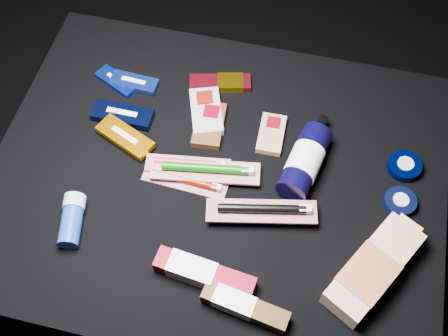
% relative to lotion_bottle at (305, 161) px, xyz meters
% --- Properties ---
extents(ground, '(3.00, 3.00, 0.00)m').
position_rel_lotion_bottle_xyz_m(ground, '(-0.18, -0.06, -0.43)').
color(ground, black).
rests_on(ground, ground).
extents(cloth_table, '(0.98, 0.78, 0.40)m').
position_rel_lotion_bottle_xyz_m(cloth_table, '(-0.18, -0.06, -0.23)').
color(cloth_table, black).
rests_on(cloth_table, ground).
extents(luna_bar_0, '(0.11, 0.08, 0.01)m').
position_rel_lotion_bottle_xyz_m(luna_bar_0, '(-0.47, 0.14, -0.03)').
color(luna_bar_0, '#0B25A0').
rests_on(luna_bar_0, cloth_table).
extents(luna_bar_1, '(0.12, 0.05, 0.01)m').
position_rel_lotion_bottle_xyz_m(luna_bar_1, '(-0.43, 0.14, -0.02)').
color(luna_bar_1, '#1633A3').
rests_on(luna_bar_1, cloth_table).
extents(luna_bar_2, '(0.14, 0.05, 0.02)m').
position_rel_lotion_bottle_xyz_m(luna_bar_2, '(-0.42, 0.04, -0.02)').
color(luna_bar_2, black).
rests_on(luna_bar_2, cloth_table).
extents(luna_bar_3, '(0.14, 0.10, 0.02)m').
position_rel_lotion_bottle_xyz_m(luna_bar_3, '(-0.40, -0.02, -0.02)').
color(luna_bar_3, orange).
rests_on(luna_bar_3, cloth_table).
extents(clif_bar_0, '(0.07, 0.12, 0.02)m').
position_rel_lotion_bottle_xyz_m(clif_bar_0, '(-0.23, 0.07, -0.02)').
color(clif_bar_0, '#4F2C14').
rests_on(clif_bar_0, cloth_table).
extents(clif_bar_1, '(0.11, 0.14, 0.02)m').
position_rel_lotion_bottle_xyz_m(clif_bar_1, '(-0.24, 0.10, -0.02)').
color(clif_bar_1, '#B2B1AA').
rests_on(clif_bar_1, cloth_table).
extents(clif_bar_2, '(0.06, 0.10, 0.02)m').
position_rel_lotion_bottle_xyz_m(clif_bar_2, '(-0.08, 0.07, -0.03)').
color(clif_bar_2, tan).
rests_on(clif_bar_2, cloth_table).
extents(power_bar, '(0.15, 0.08, 0.02)m').
position_rel_lotion_bottle_xyz_m(power_bar, '(-0.22, 0.19, -0.03)').
color(power_bar, maroon).
rests_on(power_bar, cloth_table).
extents(lotion_bottle, '(0.10, 0.22, 0.07)m').
position_rel_lotion_bottle_xyz_m(lotion_bottle, '(0.00, 0.00, 0.00)').
color(lotion_bottle, black).
rests_on(lotion_bottle, cloth_table).
extents(cream_tin_upper, '(0.07, 0.07, 0.02)m').
position_rel_lotion_bottle_xyz_m(cream_tin_upper, '(0.21, 0.05, -0.02)').
color(cream_tin_upper, black).
rests_on(cream_tin_upper, cloth_table).
extents(cream_tin_lower, '(0.07, 0.07, 0.02)m').
position_rel_lotion_bottle_xyz_m(cream_tin_lower, '(0.21, -0.04, -0.02)').
color(cream_tin_lower, black).
rests_on(cream_tin_lower, cloth_table).
extents(bodywash_bottle, '(0.18, 0.24, 0.05)m').
position_rel_lotion_bottle_xyz_m(bodywash_bottle, '(0.17, -0.21, -0.01)').
color(bodywash_bottle, beige).
rests_on(bodywash_bottle, cloth_table).
extents(deodorant_stick, '(0.07, 0.12, 0.05)m').
position_rel_lotion_bottle_xyz_m(deodorant_stick, '(-0.44, -0.24, -0.01)').
color(deodorant_stick, navy).
rests_on(deodorant_stick, cloth_table).
extents(toothbrush_pack_0, '(0.19, 0.05, 0.02)m').
position_rel_lotion_bottle_xyz_m(toothbrush_pack_0, '(-0.24, -0.09, -0.03)').
color(toothbrush_pack_0, '#ACA7A2').
rests_on(toothbrush_pack_0, cloth_table).
extents(toothbrush_pack_1, '(0.19, 0.07, 0.02)m').
position_rel_lotion_bottle_xyz_m(toothbrush_pack_1, '(-0.24, -0.05, -0.02)').
color(toothbrush_pack_1, beige).
rests_on(toothbrush_pack_1, cloth_table).
extents(toothbrush_pack_2, '(0.24, 0.09, 0.03)m').
position_rel_lotion_bottle_xyz_m(toothbrush_pack_2, '(-0.20, -0.06, -0.01)').
color(toothbrush_pack_2, silver).
rests_on(toothbrush_pack_2, cloth_table).
extents(toothbrush_pack_3, '(0.23, 0.10, 0.03)m').
position_rel_lotion_bottle_xyz_m(toothbrush_pack_3, '(-0.06, -0.13, -0.00)').
color(toothbrush_pack_3, '#ACA5A1').
rests_on(toothbrush_pack_3, cloth_table).
extents(toothpaste_carton_red, '(0.20, 0.07, 0.04)m').
position_rel_lotion_bottle_xyz_m(toothpaste_carton_red, '(-0.16, -0.29, -0.02)').
color(toothpaste_carton_red, maroon).
rests_on(toothpaste_carton_red, cloth_table).
extents(toothpaste_carton_green, '(0.17, 0.06, 0.03)m').
position_rel_lotion_bottle_xyz_m(toothpaste_carton_green, '(-0.06, -0.33, -0.01)').
color(toothpaste_carton_green, '#3F260D').
rests_on(toothpaste_carton_green, cloth_table).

